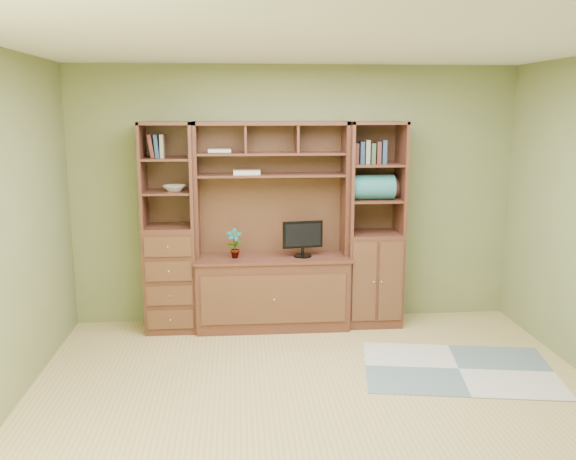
{
  "coord_description": "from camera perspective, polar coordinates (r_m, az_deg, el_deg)",
  "views": [
    {
      "loc": [
        -0.59,
        -4.14,
        2.16
      ],
      "look_at": [
        -0.14,
        1.2,
        1.1
      ],
      "focal_mm": 38.0,
      "sensor_mm": 36.0,
      "label": 1
    }
  ],
  "objects": [
    {
      "name": "blanket_teal",
      "position": [
        6.06,
        7.89,
        3.99
      ],
      "size": [
        0.42,
        0.24,
        0.24
      ],
      "primitive_type": "cube",
      "color": "#276868",
      "rests_on": "right_tower"
    },
    {
      "name": "left_tower",
      "position": [
        6.06,
        -11.01,
        0.18
      ],
      "size": [
        0.5,
        0.45,
        2.05
      ],
      "primitive_type": "cube",
      "color": "#4E271B",
      "rests_on": "ground"
    },
    {
      "name": "bowl",
      "position": [
        5.99,
        -10.57,
        3.88
      ],
      "size": [
        0.22,
        0.22,
        0.05
      ],
      "primitive_type": "imported",
      "color": "beige",
      "rests_on": "left_tower"
    },
    {
      "name": "center_hutch",
      "position": [
        5.99,
        -1.5,
        0.27
      ],
      "size": [
        1.54,
        0.53,
        2.05
      ],
      "primitive_type": "cube",
      "color": "#4E271B",
      "rests_on": "ground"
    },
    {
      "name": "room",
      "position": [
        4.26,
        3.21,
        -0.44
      ],
      "size": [
        4.6,
        4.1,
        2.64
      ],
      "color": "tan",
      "rests_on": "ground"
    },
    {
      "name": "blanket_red",
      "position": [
        6.21,
        8.63,
        3.92
      ],
      "size": [
        0.35,
        0.19,
        0.19
      ],
      "primitive_type": "cube",
      "color": "brown",
      "rests_on": "right_tower"
    },
    {
      "name": "monitor",
      "position": [
        5.99,
        1.38,
        -0.22
      ],
      "size": [
        0.42,
        0.24,
        0.49
      ],
      "primitive_type": "cube",
      "rotation": [
        0.0,
        0.0,
        0.15
      ],
      "color": "black",
      "rests_on": "center_hutch"
    },
    {
      "name": "rug",
      "position": [
        5.47,
        15.68,
        -12.42
      ],
      "size": [
        1.72,
        1.3,
        0.01
      ],
      "primitive_type": "cube",
      "rotation": [
        0.0,
        0.0,
        -0.17
      ],
      "color": "#969C9C",
      "rests_on": "ground"
    },
    {
      "name": "orchid",
      "position": [
        5.98,
        -5.05,
        -1.25
      ],
      "size": [
        0.15,
        0.1,
        0.29
      ],
      "primitive_type": "imported",
      "color": "#AE6A3A",
      "rests_on": "center_hutch"
    },
    {
      "name": "magazines",
      "position": [
        5.99,
        -3.89,
        5.43
      ],
      "size": [
        0.26,
        0.19,
        0.04
      ],
      "primitive_type": "cube",
      "color": "beige",
      "rests_on": "center_hutch"
    },
    {
      "name": "right_tower",
      "position": [
        6.17,
        8.03,
        0.48
      ],
      "size": [
        0.55,
        0.45,
        2.05
      ],
      "primitive_type": "cube",
      "color": "#4E271B",
      "rests_on": "ground"
    }
  ]
}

